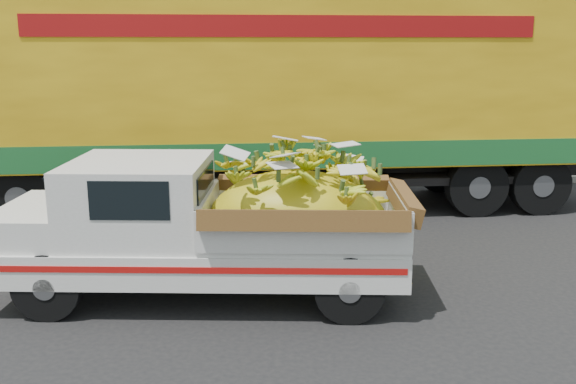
{
  "coord_description": "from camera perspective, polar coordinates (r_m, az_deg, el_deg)",
  "views": [
    {
      "loc": [
        -0.61,
        -7.89,
        3.06
      ],
      "look_at": [
        -0.8,
        0.21,
        1.19
      ],
      "focal_mm": 40.0,
      "sensor_mm": 36.0,
      "label": 1
    }
  ],
  "objects": [
    {
      "name": "ground",
      "position": [
        8.49,
        5.4,
        -8.19
      ],
      "size": [
        100.0,
        100.0,
        0.0
      ],
      "primitive_type": "plane",
      "color": "black",
      "rests_on": "ground"
    },
    {
      "name": "curb",
      "position": [
        14.75,
        3.65,
        1.29
      ],
      "size": [
        60.0,
        0.25,
        0.15
      ],
      "primitive_type": "cube",
      "color": "gray",
      "rests_on": "ground"
    },
    {
      "name": "sidewalk",
      "position": [
        16.82,
        3.37,
        2.73
      ],
      "size": [
        60.0,
        4.0,
        0.14
      ],
      "primitive_type": "cube",
      "color": "gray",
      "rests_on": "ground"
    },
    {
      "name": "building_left",
      "position": [
        23.63,
        -17.25,
        11.06
      ],
      "size": [
        18.0,
        6.0,
        5.0
      ],
      "primitive_type": "cube",
      "color": "gray",
      "rests_on": "ground"
    },
    {
      "name": "pickup_truck",
      "position": [
        7.85,
        -4.87,
        -2.89
      ],
      "size": [
        4.86,
        1.8,
        1.7
      ],
      "rotation": [
        0.0,
        0.0,
        -0.0
      ],
      "color": "black",
      "rests_on": "ground"
    },
    {
      "name": "semi_trailer",
      "position": [
        12.03,
        -0.63,
        8.52
      ],
      "size": [
        12.04,
        4.01,
        3.8
      ],
      "rotation": [
        0.0,
        0.0,
        0.13
      ],
      "color": "black",
      "rests_on": "ground"
    }
  ]
}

